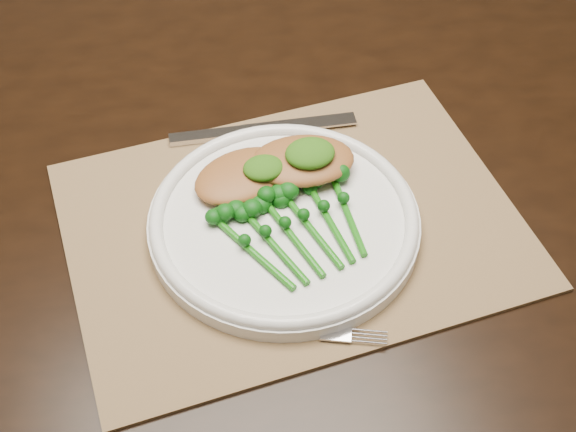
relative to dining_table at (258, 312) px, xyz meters
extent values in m
plane|color=#51351C|center=(0.09, 0.10, -0.38)|extent=(4.00, 4.00, 0.00)
cube|color=black|center=(0.00, 0.00, 0.35)|extent=(1.69, 1.08, 0.04)
cube|color=brown|center=(0.02, -0.15, 0.38)|extent=(0.53, 0.41, 0.00)
cylinder|color=white|center=(0.01, -0.15, 0.39)|extent=(0.30, 0.30, 0.02)
torus|color=white|center=(0.01, -0.15, 0.40)|extent=(0.30, 0.30, 0.02)
cube|color=silver|center=(-0.05, 0.01, 0.38)|extent=(0.09, 0.02, 0.01)
cube|color=silver|center=(0.06, 0.00, 0.38)|extent=(0.14, 0.03, 0.00)
cube|color=silver|center=(-0.03, -0.28, 0.38)|extent=(0.08, 0.04, 0.00)
ellipsoid|color=#9B5E2D|center=(-0.03, -0.09, 0.41)|extent=(0.14, 0.11, 0.02)
ellipsoid|color=#9B5E2D|center=(0.04, -0.09, 0.41)|extent=(0.13, 0.09, 0.02)
ellipsoid|color=#1B470A|center=(0.00, -0.10, 0.42)|extent=(0.05, 0.04, 0.02)
ellipsoid|color=#1B470A|center=(0.05, -0.09, 0.43)|extent=(0.06, 0.05, 0.02)
camera|label=1|loc=(-0.12, -0.72, 1.06)|focal=50.00mm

